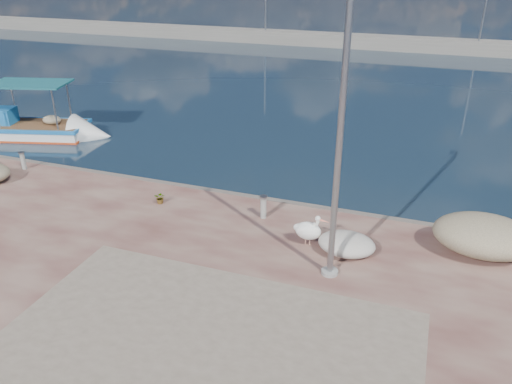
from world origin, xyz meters
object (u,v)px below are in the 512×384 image
object	(u,v)px
pelican	(309,230)
bollard_near	(263,206)
lamp_post	(339,156)
boat_left	(37,132)

from	to	relation	value
pelican	bollard_near	world-z (taller)	pelican
pelican	lamp_post	world-z (taller)	lamp_post
lamp_post	pelican	bearing A→B (deg)	126.67
bollard_near	lamp_post	bearing A→B (deg)	-41.06
pelican	bollard_near	xyz separation A→B (m)	(-1.75, 1.10, -0.05)
boat_left	pelican	world-z (taller)	boat_left
boat_left	lamp_post	xyz separation A→B (m)	(16.13, -7.38, 3.56)
pelican	lamp_post	xyz separation A→B (m)	(0.90, -1.21, 2.83)
lamp_post	bollard_near	world-z (taller)	lamp_post
bollard_near	boat_left	bearing A→B (deg)	159.37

